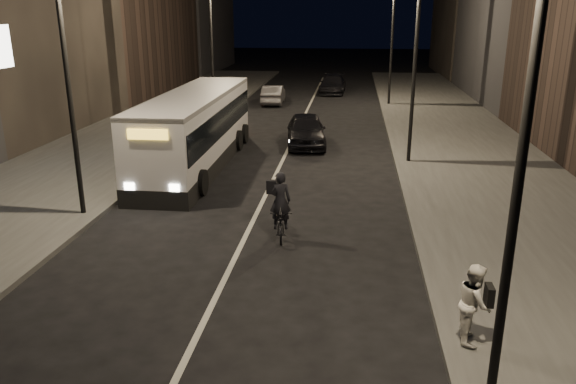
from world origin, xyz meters
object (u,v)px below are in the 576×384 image
(streetlight_right_mid, at_px, (410,39))
(car_near, at_px, (306,130))
(streetlight_left_near, at_px, (73,50))
(pedestrian_woman, at_px, (474,303))
(car_far, at_px, (333,84))
(streetlight_right_near, at_px, (511,93))
(cyclist_on_bicycle, at_px, (281,216))
(streetlight_right_far, at_px, (389,27))
(streetlight_left_far, at_px, (215,30))
(car_mid, at_px, (273,94))
(city_bus, at_px, (196,127))

(streetlight_right_mid, xyz_separation_m, car_near, (-4.53, 3.07, -4.57))
(streetlight_left_near, xyz_separation_m, pedestrian_woman, (10.93, -6.22, -4.37))
(streetlight_left_near, relative_size, car_far, 1.64)
(streetlight_right_mid, bearing_deg, car_near, 145.89)
(streetlight_right_near, bearing_deg, car_far, 95.93)
(cyclist_on_bicycle, relative_size, pedestrian_woman, 1.27)
(streetlight_left_near, bearing_deg, car_far, 77.35)
(streetlight_right_near, distance_m, streetlight_right_far, 32.00)
(cyclist_on_bicycle, bearing_deg, car_far, 81.50)
(streetlight_right_mid, height_order, car_near, streetlight_right_mid)
(streetlight_left_far, distance_m, pedestrian_woman, 26.93)
(streetlight_right_near, bearing_deg, car_mid, 104.07)
(streetlight_right_far, distance_m, streetlight_left_near, 26.26)
(cyclist_on_bicycle, relative_size, car_far, 0.42)
(streetlight_right_mid, relative_size, streetlight_right_far, 1.00)
(streetlight_right_near, height_order, streetlight_left_far, same)
(car_mid, bearing_deg, streetlight_right_mid, 114.29)
(streetlight_right_mid, bearing_deg, car_mid, 116.70)
(cyclist_on_bicycle, bearing_deg, pedestrian_woman, -57.00)
(city_bus, relative_size, car_far, 2.38)
(streetlight_right_far, distance_m, car_far, 8.51)
(streetlight_right_near, distance_m, car_mid, 33.21)
(streetlight_right_mid, relative_size, pedestrian_woman, 4.91)
(streetlight_left_near, distance_m, pedestrian_woman, 13.32)
(streetlight_right_mid, relative_size, streetlight_left_near, 1.00)
(streetlight_right_mid, height_order, city_bus, streetlight_right_mid)
(streetlight_left_far, bearing_deg, streetlight_left_near, -90.00)
(streetlight_right_mid, distance_m, pedestrian_woman, 14.88)
(streetlight_right_near, height_order, streetlight_right_far, same)
(streetlight_right_far, distance_m, streetlight_left_far, 12.24)
(streetlight_right_far, height_order, car_mid, streetlight_right_far)
(pedestrian_woman, bearing_deg, streetlight_left_far, 29.95)
(streetlight_right_mid, xyz_separation_m, streetlight_right_far, (0.00, 16.00, 0.00))
(streetlight_left_near, relative_size, car_mid, 1.97)
(cyclist_on_bicycle, relative_size, car_mid, 0.51)
(city_bus, height_order, pedestrian_woman, city_bus)
(cyclist_on_bicycle, height_order, car_far, cyclist_on_bicycle)
(streetlight_right_mid, distance_m, streetlight_left_near, 13.33)
(streetlight_right_mid, relative_size, city_bus, 0.69)
(streetlight_right_far, bearing_deg, city_bus, -117.38)
(streetlight_left_near, distance_m, car_far, 31.04)
(streetlight_right_near, xyz_separation_m, city_bus, (-8.93, 14.76, -3.64))
(streetlight_left_near, relative_size, streetlight_left_far, 1.00)
(city_bus, relative_size, car_near, 2.54)
(city_bus, bearing_deg, streetlight_right_near, -59.31)
(streetlight_right_near, xyz_separation_m, car_far, (-3.94, 37.94, -4.64))
(streetlight_right_mid, xyz_separation_m, car_mid, (-7.99, 15.89, -4.68))
(cyclist_on_bicycle, bearing_deg, car_near, 83.38)
(streetlight_right_near, height_order, car_mid, streetlight_right_near)
(streetlight_left_near, height_order, car_far, streetlight_left_near)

